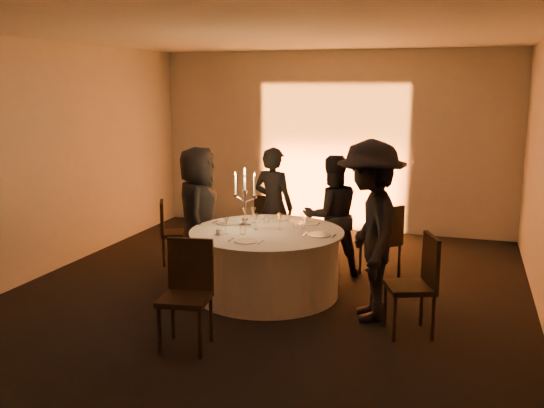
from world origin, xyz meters
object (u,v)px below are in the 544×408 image
(chair_back_right, at_px, (384,237))
(guest_left, at_px, (198,213))
(candelabra, at_px, (245,206))
(guest_back_right, at_px, (332,216))
(chair_back_left, at_px, (270,222))
(banquet_table, at_px, (267,263))
(chair_right, at_px, (418,279))
(chair_front, at_px, (188,287))
(coffee_cup, at_px, (219,232))
(chair_left, at_px, (170,229))
(guest_right, at_px, (370,231))
(guest_back_left, at_px, (273,206))

(chair_back_right, xyz_separation_m, guest_left, (-2.26, -0.71, 0.31))
(candelabra, bearing_deg, guest_back_right, 43.60)
(chair_back_left, xyz_separation_m, candelabra, (0.15, -1.43, 0.52))
(guest_left, bearing_deg, banquet_table, -128.58)
(chair_back_left, bearing_deg, chair_right, 151.26)
(chair_back_right, xyz_separation_m, chair_front, (-1.48, -2.65, 0.04))
(chair_front, bearing_deg, candelabra, 83.74)
(chair_back_right, bearing_deg, coffee_cup, -6.23)
(guest_left, bearing_deg, guest_back_right, -88.79)
(guest_left, distance_m, coffee_cup, 0.90)
(chair_left, height_order, coffee_cup, chair_left)
(guest_right, relative_size, candelabra, 2.65)
(guest_back_right, height_order, coffee_cup, guest_back_right)
(chair_left, relative_size, guest_back_left, 0.54)
(banquet_table, height_order, candelabra, candelabra)
(chair_front, relative_size, guest_back_left, 0.63)
(banquet_table, bearing_deg, chair_left, 154.66)
(chair_front, relative_size, candelabra, 1.42)
(chair_left, xyz_separation_m, candelabra, (1.36, -0.66, 0.53))
(chair_right, bearing_deg, chair_back_right, 176.91)
(banquet_table, height_order, chair_back_left, chair_back_left)
(candelabra, bearing_deg, chair_right, -20.01)
(guest_left, xyz_separation_m, guest_back_right, (1.60, 0.60, -0.06))
(banquet_table, relative_size, candelabra, 2.51)
(chair_back_right, bearing_deg, chair_left, -40.48)
(chair_front, xyz_separation_m, guest_back_right, (0.81, 2.54, 0.21))
(chair_front, xyz_separation_m, guest_right, (1.51, 1.22, 0.37))
(chair_left, bearing_deg, banquet_table, -142.48)
(chair_back_left, relative_size, candelabra, 1.25)
(guest_back_left, bearing_deg, candelabra, 103.71)
(chair_back_left, bearing_deg, guest_right, 147.39)
(chair_back_right, height_order, guest_right, guest_right)
(chair_back_right, bearing_deg, guest_left, -28.63)
(coffee_cup, bearing_deg, chair_left, 137.27)
(chair_left, xyz_separation_m, chair_back_right, (2.90, 0.28, 0.04))
(guest_back_right, xyz_separation_m, guest_right, (0.69, -1.32, 0.16))
(coffee_cup, xyz_separation_m, candelabra, (0.14, 0.46, 0.22))
(chair_front, distance_m, guest_left, 2.11)
(chair_right, relative_size, candelabra, 1.40)
(chair_front, relative_size, coffee_cup, 9.25)
(chair_right, height_order, coffee_cup, chair_right)
(coffee_cup, bearing_deg, candelabra, 72.47)
(guest_back_left, height_order, guest_back_right, guest_back_left)
(guest_back_right, bearing_deg, chair_back_right, 159.26)
(guest_back_right, relative_size, coffee_cup, 14.27)
(chair_back_left, relative_size, chair_back_right, 0.95)
(chair_left, xyz_separation_m, guest_left, (0.63, -0.43, 0.35))
(guest_left, height_order, coffee_cup, guest_left)
(chair_front, height_order, guest_back_left, guest_back_left)
(chair_left, height_order, guest_back_left, guest_back_left)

